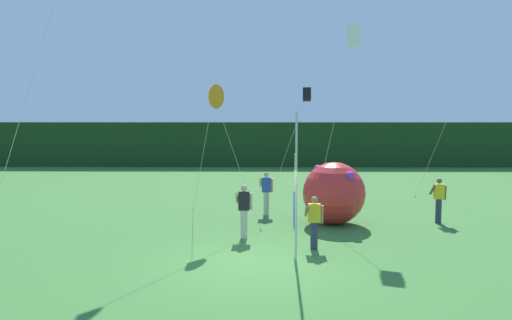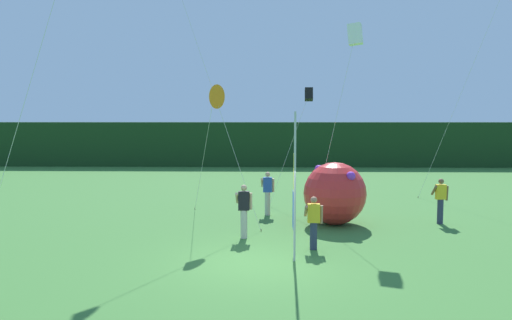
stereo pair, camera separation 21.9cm
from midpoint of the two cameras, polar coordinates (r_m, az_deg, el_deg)
The scene contains 11 objects.
ground_plane at distance 13.58m, azimuth -0.14°, elevation -11.89°, with size 120.00×120.00×0.00m, color #3D7533.
distant_treeline at distance 40.95m, azimuth 0.48°, elevation 1.87°, with size 80.00×2.40×3.66m, color #193819.
banner_flag at distance 13.66m, azimuth 4.16°, elevation -3.35°, with size 0.06×1.03×4.11m.
person_near_banner at distance 19.54m, azimuth 20.25°, elevation -4.32°, with size 0.55×0.48×1.70m.
person_mid_field at distance 14.82m, azimuth 6.38°, elevation -7.11°, with size 0.55×0.48×1.60m.
person_far_left at distance 19.88m, azimuth 0.89°, elevation -3.75°, with size 0.55×0.48×1.77m.
person_far_right at distance 16.05m, azimuth -1.81°, elevation -5.81°, with size 0.55×0.48×1.77m.
inflatable_balloon at distance 18.36m, azimuth 8.73°, elevation -3.84°, with size 2.32×2.32×2.32m.
kite_orange_delta_1 at distance 17.58m, azimuth -5.39°, elevation 7.35°, with size 1.65×3.88×5.14m.
kite_black_box_3 at distance 22.27m, azimuth 5.64°, elevation 7.55°, with size 1.98×0.80×5.33m.
kite_white_box_5 at distance 19.11m, azimuth 11.01°, elevation 14.11°, with size 1.81×0.68×7.45m.
Camera 1 is at (0.10, -13.01, 3.89)m, focal length 34.28 mm.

